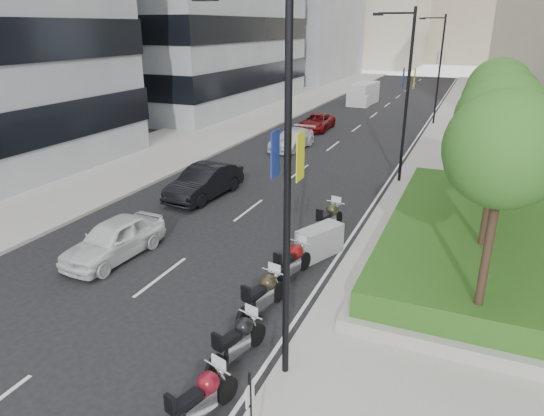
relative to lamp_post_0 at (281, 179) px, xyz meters
The scene contains 25 objects.
ground 6.62m from the lamp_post_0, 166.43° to the right, with size 160.00×160.00×0.00m, color black.
sidewalk_right 29.82m from the lamp_post_0, 80.49° to the left, with size 10.00×100.00×0.15m, color #9E9B93.
sidewalk_left 33.56m from the lamp_post_0, 119.10° to the left, with size 8.00×100.00×0.15m, color #9E9B93.
lane_edge 29.44m from the lamp_post_0, 90.88° to the left, with size 0.12×100.00×0.01m, color silver.
lane_centre 29.97m from the lamp_post_0, 101.01° to the left, with size 0.12×100.00×0.01m, color silver.
planter 11.73m from the lamp_post_0, 56.95° to the left, with size 10.00×14.00×0.40m, color #9D9B92.
hedge 11.50m from the lamp_post_0, 56.95° to the left, with size 9.40×13.40×0.80m, color #1B4F16.
tree_0 5.30m from the lamp_post_0, 34.56° to the left, with size 2.80×2.80×6.30m.
tree_1 8.25m from the lamp_post_0, 58.11° to the left, with size 2.80×2.80×6.30m.
tree_2 11.84m from the lamp_post_0, 68.40° to the left, with size 2.80×2.80×6.30m.
tree_3 15.62m from the lamp_post_0, 73.81° to the left, with size 2.80×2.80×6.30m.
lamp_post_0 is the anchor object (origin of this frame).
lamp_post_1 17.00m from the lamp_post_0, 90.00° to the left, with size 2.34×0.45×9.00m.
lamp_post_2 35.00m from the lamp_post_0, 90.00° to the left, with size 2.34×0.45×9.00m.
motorcycle_1 5.02m from the lamp_post_0, 114.52° to the right, with size 0.91×2.25×1.15m.
motorcycle_2 4.62m from the lamp_post_0, behind, with size 0.83×2.22×1.12m.
motorcycle_3 5.21m from the lamp_post_0, 122.57° to the left, with size 0.82×2.37×1.19m.
motorcycle_4 6.55m from the lamp_post_0, 107.39° to the left, with size 0.86×2.37×1.19m.
motorcycle_5 8.14m from the lamp_post_0, 99.47° to the left, with size 1.47×2.05×1.15m.
motorcycle_6 10.04m from the lamp_post_0, 99.10° to the left, with size 0.82×2.42×1.21m.
car_a 9.84m from the lamp_post_0, 155.97° to the left, with size 1.75×4.34×1.48m, color white.
car_b 14.36m from the lamp_post_0, 128.10° to the left, with size 1.70×4.87×1.60m, color black.
car_c 23.93m from the lamp_post_0, 110.12° to the left, with size 1.90×4.67×1.36m, color silver.
car_d 30.57m from the lamp_post_0, 106.37° to the left, with size 2.16×4.68×1.30m, color maroon.
delivery_van 45.19m from the lamp_post_0, 100.56° to the left, with size 2.46×5.54×2.27m.
Camera 1 is at (7.83, -8.13, 8.13)m, focal length 32.00 mm.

